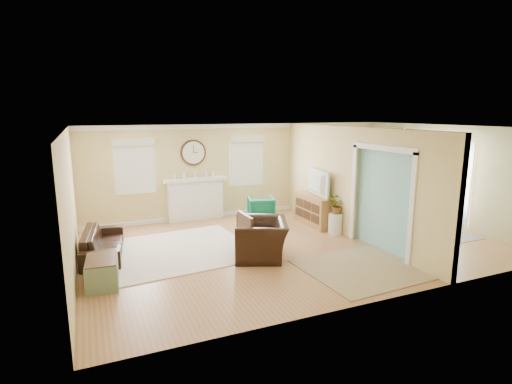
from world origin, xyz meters
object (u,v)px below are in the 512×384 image
sofa (103,243)px  credenza (314,210)px  dining_table (394,215)px  green_chair (261,208)px  eames_chair (261,239)px

sofa → credenza: size_ratio=1.39×
sofa → dining_table: dining_table is taller
green_chair → dining_table: 3.49m
sofa → dining_table: 7.03m
green_chair → dining_table: green_chair is taller
dining_table → credenza: bearing=63.9°
sofa → eames_chair: (2.97, -1.34, 0.11)m
green_chair → credenza: (1.10, -0.99, 0.08)m
sofa → dining_table: bearing=-89.2°
eames_chair → credenza: credenza is taller
sofa → green_chair: size_ratio=2.67×
sofa → eames_chair: size_ratio=1.60×
green_chair → credenza: bearing=153.7°
sofa → eames_chair: 3.26m
green_chair → credenza: size_ratio=0.52×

